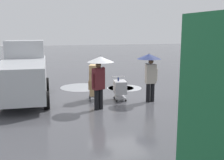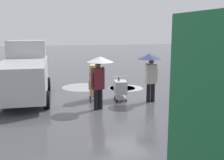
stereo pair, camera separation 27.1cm
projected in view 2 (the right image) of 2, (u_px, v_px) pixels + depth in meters
name	position (u px, v px, depth m)	size (l,w,h in m)	color
ground_plane	(118.00, 98.00, 12.81)	(90.00, 90.00, 0.00)	#4C4C51
slush_patch_near_cluster	(126.00, 88.00, 15.02)	(1.83, 1.83, 0.01)	#ADAFB5
slush_patch_under_van	(83.00, 87.00, 15.26)	(2.33, 2.33, 0.01)	#999BA0
slush_patch_mid_street	(122.00, 88.00, 15.01)	(1.46, 1.46, 0.01)	#ADAFB5
cargo_van_parked_right	(25.00, 73.00, 12.54)	(2.34, 5.41, 2.60)	#B7BABF
shopping_cart_vendor	(120.00, 88.00, 12.36)	(0.65, 0.88, 1.04)	#B2B2B7
hand_dolly_boxes	(95.00, 81.00, 12.29)	(0.68, 0.81, 1.60)	#515156
pedestrian_pink_side	(99.00, 70.00, 10.77)	(1.04, 1.04, 2.15)	black
pedestrian_black_side	(150.00, 66.00, 11.89)	(1.04, 1.04, 2.15)	black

